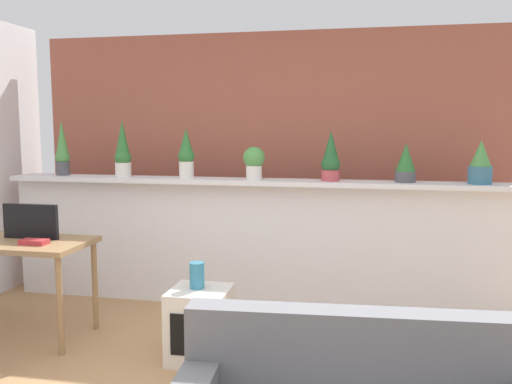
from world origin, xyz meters
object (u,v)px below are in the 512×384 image
Objects in this scene: potted_plant_2 at (186,154)px; potted_plant_5 at (406,163)px; desk at (17,251)px; tv_monitor at (31,221)px; potted_plant_6 at (480,163)px; vase_on_shelf at (197,275)px; side_cube_shelf at (200,325)px; book_on_desk at (34,242)px; potted_plant_0 at (62,150)px; potted_plant_3 at (254,161)px; potted_plant_4 at (331,158)px; potted_plant_1 at (123,151)px.

potted_plant_2 is 1.37× the size of potted_plant_5.
desk is 0.25m from tv_monitor.
potted_plant_6 is 2.42m from vase_on_shelf.
side_cube_shelf is 2.55× the size of book_on_desk.
potted_plant_6 is at bearing -0.57° from potted_plant_0.
potted_plant_2 is 1.26× the size of potted_plant_6.
potted_plant_3 is 1.46× the size of book_on_desk.
potted_plant_5 is 3.01m from tv_monitor.
potted_plant_2 is 0.99× the size of tv_monitor.
potted_plant_3 is at bearing 31.46° from tv_monitor.
potted_plant_5 reaches higher than desk.
potted_plant_3 is 1.85m from potted_plant_6.
potted_plant_3 is 0.66m from potted_plant_4.
potted_plant_0 is 1.31m from desk.
potted_plant_3 is at bearing -178.90° from potted_plant_4.
side_cube_shelf is (-1.41, -1.19, -1.05)m from potted_plant_5.
potted_plant_2 is at bearing 112.40° from side_cube_shelf.
potted_plant_2 is at bearing -179.62° from potted_plant_5.
tv_monitor is 0.89× the size of side_cube_shelf.
vase_on_shelf is at bearing -68.17° from potted_plant_2.
potted_plant_4 reaches higher than potted_plant_6.
book_on_desk is (-2.06, -1.13, -0.57)m from potted_plant_4.
vase_on_shelf is (-0.03, 0.03, 0.34)m from side_cube_shelf.
desk is at bearing -159.95° from potted_plant_5.
desk is 2.20× the size of side_cube_shelf.
potted_plant_3 is 0.26× the size of desk.
potted_plant_1 is at bearing 71.98° from tv_monitor.
tv_monitor is at bearing -164.31° from potted_plant_6.
potted_plant_1 reaches higher than potted_plant_6.
tv_monitor is 1.56m from side_cube_shelf.
potted_plant_4 is 2.37× the size of vase_on_shelf.
potted_plant_0 is at bearing 107.39° from tv_monitor.
potted_plant_3 is (1.23, -0.02, -0.07)m from potted_plant_1.
side_cube_shelf is at bearing -139.87° from potted_plant_5.
potted_plant_0 is 1.86m from potted_plant_3.
potted_plant_0 is at bearing 145.01° from side_cube_shelf.
desk reaches higher than side_cube_shelf.
potted_plant_5 is at bearing -0.24° from potted_plant_0.
potted_plant_3 is 0.64× the size of tv_monitor.
potted_plant_1 reaches higher than desk.
vase_on_shelf is (-0.16, -1.13, -0.71)m from potted_plant_3.
potted_plant_4 is (1.89, -0.01, -0.04)m from potted_plant_1.
book_on_desk is at bearing -160.86° from potted_plant_6.
tv_monitor is (-2.82, -0.98, -0.42)m from potted_plant_5.
desk is at bearing -147.72° from potted_plant_3.
potted_plant_6 is 0.79× the size of tv_monitor.
potted_plant_1 is 1.16× the size of potted_plant_2.
desk is (-0.39, -1.04, -0.71)m from potted_plant_1.
potted_plant_2 is at bearing 179.71° from potted_plant_4.
potted_plant_6 reaches higher than tv_monitor.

